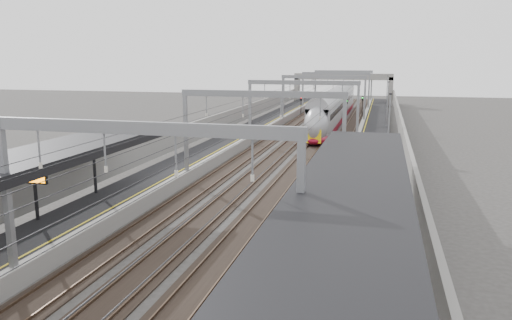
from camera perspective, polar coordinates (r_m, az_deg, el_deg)
The scene contains 13 objects.
platform_left at distance 63.27m, azimuth -1.49°, elevation 2.82°, with size 4.00×120.00×1.00m, color black.
platform_right at distance 60.95m, azimuth 13.16°, elevation 2.20°, with size 4.00×120.00×1.00m, color black.
tracks at distance 61.67m, azimuth 5.69°, elevation 2.12°, with size 11.40×140.00×0.20m.
overhead_line at distance 67.53m, azimuth 6.65°, elevation 8.11°, with size 13.00×140.00×6.60m.
canopy_right at distance 18.85m, azimuth 10.81°, elevation -3.63°, with size 4.40×30.00×4.24m.
overbridge at distance 115.65m, azimuth 9.92°, elevation 8.93°, with size 22.00×2.20×6.90m.
wall_left at distance 64.05m, azimuth -4.25°, elevation 3.90°, with size 0.30×120.00×3.20m, color gray.
wall_right at distance 60.82m, azimuth 16.22°, elevation 3.07°, with size 0.30×120.00×3.20m, color gray.
train at distance 80.71m, azimuth 8.92°, elevation 5.75°, with size 2.82×51.47×4.46m.
bench at distance 26.90m, azimuth 11.99°, elevation -6.81°, with size 0.97×2.05×1.02m.
signal_green at distance 89.98m, azimuth 5.17°, elevation 6.56°, with size 0.32×0.32×3.48m.
signal_red_near at distance 84.49m, azimuth 10.34°, elevation 6.11°, with size 0.32×0.32×3.48m.
signal_red_far at distance 92.26m, azimuth 12.06°, elevation 6.47°, with size 0.32×0.32×3.48m.
Camera 1 is at (9.02, -15.21, 9.90)m, focal length 35.00 mm.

